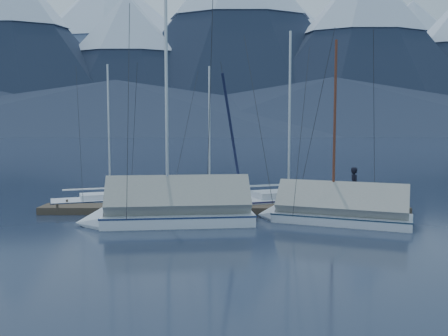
{
  "coord_description": "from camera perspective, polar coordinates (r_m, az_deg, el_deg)",
  "views": [
    {
      "loc": [
        0.07,
        -21.13,
        4.2
      ],
      "look_at": [
        0.0,
        2.0,
        2.2
      ],
      "focal_mm": 38.0,
      "sensor_mm": 36.0,
      "label": 1
    }
  ],
  "objects": [
    {
      "name": "mountain_range",
      "position": [
        395.36,
        0.79,
        12.85
      ],
      "size": [
        877.0,
        584.0,
        150.5
      ],
      "color": "#475675",
      "rests_on": "ground"
    },
    {
      "name": "mooring_posts",
      "position": [
        23.45,
        -1.23,
        -4.51
      ],
      "size": [
        15.12,
        1.52,
        0.35
      ],
      "color": "#382D23",
      "rests_on": "ground"
    },
    {
      "name": "sailboat_open_left",
      "position": [
        26.37,
        -12.56,
        -4.02
      ],
      "size": [
        6.45,
        3.83,
        8.24
      ],
      "color": "white",
      "rests_on": "ground"
    },
    {
      "name": "sailboat_open_right",
      "position": [
        25.98,
        8.81,
        -4.02
      ],
      "size": [
        7.92,
        4.7,
        10.11
      ],
      "color": "silver",
      "rests_on": "ground"
    },
    {
      "name": "sailboat_open_mid",
      "position": [
        25.66,
        -0.88,
        -4.16
      ],
      "size": [
        6.32,
        4.23,
        8.17
      ],
      "color": "white",
      "rests_on": "ground"
    },
    {
      "name": "person",
      "position": [
        24.61,
        15.42,
        -2.07
      ],
      "size": [
        0.49,
        0.71,
        1.87
      ],
      "primitive_type": "imported",
      "rotation": [
        0.0,
        0.0,
        1.64
      ],
      "color": "black",
      "rests_on": "dock"
    },
    {
      "name": "dock",
      "position": [
        23.49,
        0.0,
        -5.09
      ],
      "size": [
        18.0,
        1.5,
        0.54
      ],
      "color": "#382D23",
      "rests_on": "ground"
    },
    {
      "name": "sailboat_covered_far",
      "position": [
        20.76,
        -7.2,
        -5.3
      ],
      "size": [
        7.83,
        3.37,
        10.68
      ],
      "color": "white",
      "rests_on": "ground"
    },
    {
      "name": "ground",
      "position": [
        21.54,
        -0.02,
        -6.3
      ],
      "size": [
        1000.0,
        1000.0,
        0.0
      ],
      "primitive_type": "plane",
      "color": "black",
      "rests_on": "ground"
    },
    {
      "name": "sailboat_covered_near",
      "position": [
        21.56,
        12.59,
        -5.22
      ],
      "size": [
        7.06,
        4.39,
        8.81
      ],
      "color": "silver",
      "rests_on": "ground"
    }
  ]
}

